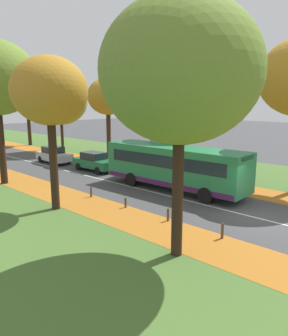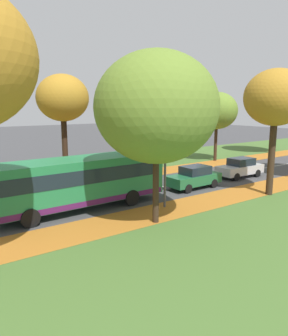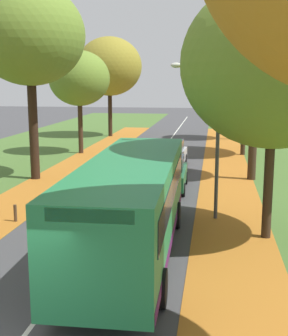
{
  "view_description": "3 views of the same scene",
  "coord_description": "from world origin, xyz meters",
  "px_view_note": "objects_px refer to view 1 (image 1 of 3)",
  "views": [
    {
      "loc": [
        -15.86,
        -6.82,
        5.99
      ],
      "look_at": [
        0.24,
        8.15,
        1.47
      ],
      "focal_mm": 35.0,
      "sensor_mm": 36.0,
      "label": 1
    },
    {
      "loc": [
        18.47,
        -1.02,
        5.94
      ],
      "look_at": [
        0.95,
        11.45,
        1.81
      ],
      "focal_mm": 35.0,
      "sensor_mm": 36.0,
      "label": 2
    },
    {
      "loc": [
        3.87,
        -6.98,
        5.37
      ],
      "look_at": [
        1.49,
        8.74,
        2.32
      ],
      "focal_mm": 50.0,
      "sensor_mm": 36.0,
      "label": 3
    }
  ],
  "objects_px": {
    "bollard_nearest": "(222,231)",
    "tree_left_nearest": "(180,72)",
    "bollard_second": "(168,215)",
    "car_green_lead": "(95,162)",
    "car_silver_following": "(54,155)",
    "bollard_third": "(125,203)",
    "bollard_fourth": "(91,192)",
    "tree_right_near": "(185,103)",
    "tree_right_far": "(60,101)",
    "streetlamp_right": "(149,129)",
    "tree_right_distant": "(27,95)",
    "tree_right_mid": "(108,97)",
    "tree_left_near": "(50,92)",
    "bus": "(174,165)"
  },
  "relations": [
    {
      "from": "car_green_lead",
      "to": "bollard_third",
      "type": "bearing_deg",
      "value": -119.29
    },
    {
      "from": "bollard_second",
      "to": "tree_right_near",
      "type": "bearing_deg",
      "value": 32.12
    },
    {
      "from": "tree_right_near",
      "to": "car_green_lead",
      "type": "xyz_separation_m",
      "value": [
        -4.02,
        6.58,
        -5.01
      ]
    },
    {
      "from": "bollard_third",
      "to": "car_silver_following",
      "type": "height_order",
      "value": "car_silver_following"
    },
    {
      "from": "bollard_second",
      "to": "bus",
      "type": "bearing_deg",
      "value": 35.08
    },
    {
      "from": "bollard_fourth",
      "to": "tree_right_distant",
      "type": "bearing_deg",
      "value": 69.3
    },
    {
      "from": "tree_left_near",
      "to": "tree_right_far",
      "type": "xyz_separation_m",
      "value": [
        12.21,
        17.82,
        -0.43
      ]
    },
    {
      "from": "tree_right_mid",
      "to": "tree_right_distant",
      "type": "relative_size",
      "value": 0.94
    },
    {
      "from": "bollard_fourth",
      "to": "tree_left_nearest",
      "type": "bearing_deg",
      "value": -106.64
    },
    {
      "from": "tree_right_near",
      "to": "bollard_nearest",
      "type": "relative_size",
      "value": 11.81
    },
    {
      "from": "tree_right_mid",
      "to": "tree_right_distant",
      "type": "xyz_separation_m",
      "value": [
        0.37,
        16.9,
        0.43
      ]
    },
    {
      "from": "tree_left_nearest",
      "to": "tree_left_near",
      "type": "distance_m",
      "value": 8.44
    },
    {
      "from": "tree_left_nearest",
      "to": "bus",
      "type": "bearing_deg",
      "value": 38.45
    },
    {
      "from": "tree_left_near",
      "to": "bollard_fourth",
      "type": "bearing_deg",
      "value": 7.22
    },
    {
      "from": "bollard_third",
      "to": "bus",
      "type": "xyz_separation_m",
      "value": [
        4.95,
        0.38,
        1.4
      ]
    },
    {
      "from": "tree_right_mid",
      "to": "bollard_fourth",
      "type": "relative_size",
      "value": 12.49
    },
    {
      "from": "tree_left_nearest",
      "to": "bollard_fourth",
      "type": "distance_m",
      "value": 11.33
    },
    {
      "from": "tree_right_distant",
      "to": "car_green_lead",
      "type": "bearing_deg",
      "value": -103.04
    },
    {
      "from": "tree_right_distant",
      "to": "car_silver_following",
      "type": "relative_size",
      "value": 2.08
    },
    {
      "from": "tree_left_near",
      "to": "car_green_lead",
      "type": "relative_size",
      "value": 1.97
    },
    {
      "from": "tree_right_near",
      "to": "bollard_second",
      "type": "distance_m",
      "value": 12.2
    },
    {
      "from": "tree_left_near",
      "to": "bollard_third",
      "type": "xyz_separation_m",
      "value": [
        2.8,
        -2.76,
        -6.15
      ]
    },
    {
      "from": "bollard_nearest",
      "to": "streetlamp_right",
      "type": "height_order",
      "value": "streetlamp_right"
    },
    {
      "from": "tree_right_far",
      "to": "streetlamp_right",
      "type": "relative_size",
      "value": 1.47
    },
    {
      "from": "car_green_lead",
      "to": "tree_left_near",
      "type": "bearing_deg",
      "value": -140.86
    },
    {
      "from": "bollard_nearest",
      "to": "tree_left_nearest",
      "type": "bearing_deg",
      "value": 168.02
    },
    {
      "from": "bollard_fourth",
      "to": "streetlamp_right",
      "type": "height_order",
      "value": "streetlamp_right"
    },
    {
      "from": "tree_right_far",
      "to": "bollard_third",
      "type": "distance_m",
      "value": 23.34
    },
    {
      "from": "tree_left_nearest",
      "to": "bollard_third",
      "type": "bearing_deg",
      "value": 64.9
    },
    {
      "from": "tree_left_near",
      "to": "streetlamp_right",
      "type": "distance_m",
      "value": 10.51
    },
    {
      "from": "tree_right_near",
      "to": "bollard_fourth",
      "type": "height_order",
      "value": "tree_right_near"
    },
    {
      "from": "bollard_nearest",
      "to": "car_green_lead",
      "type": "bearing_deg",
      "value": 71.29
    },
    {
      "from": "bus",
      "to": "tree_right_distant",
      "type": "bearing_deg",
      "value": 80.44
    },
    {
      "from": "tree_right_mid",
      "to": "tree_right_far",
      "type": "distance_m",
      "value": 8.39
    },
    {
      "from": "bus",
      "to": "car_silver_following",
      "type": "distance_m",
      "value": 14.66
    },
    {
      "from": "bollard_nearest",
      "to": "bollard_second",
      "type": "distance_m",
      "value": 3.11
    },
    {
      "from": "tree_right_mid",
      "to": "bollard_third",
      "type": "height_order",
      "value": "tree_right_mid"
    },
    {
      "from": "tree_right_near",
      "to": "tree_right_distant",
      "type": "distance_m",
      "value": 26.44
    },
    {
      "from": "tree_left_near",
      "to": "streetlamp_right",
      "type": "xyz_separation_m",
      "value": [
        9.98,
        1.91,
        -2.71
      ]
    },
    {
      "from": "bollard_third",
      "to": "tree_left_nearest",
      "type": "bearing_deg",
      "value": -115.1
    },
    {
      "from": "tree_left_near",
      "to": "bollard_fourth",
      "type": "distance_m",
      "value": 6.72
    },
    {
      "from": "bollard_third",
      "to": "bollard_fourth",
      "type": "relative_size",
      "value": 0.9
    },
    {
      "from": "tree_right_far",
      "to": "bollard_nearest",
      "type": "distance_m",
      "value": 28.98
    },
    {
      "from": "tree_left_near",
      "to": "bus",
      "type": "bearing_deg",
      "value": -17.08
    },
    {
      "from": "tree_left_near",
      "to": "car_silver_following",
      "type": "bearing_deg",
      "value": 58.35
    },
    {
      "from": "bollard_second",
      "to": "tree_right_mid",
      "type": "bearing_deg",
      "value": 58.37
    },
    {
      "from": "bollard_second",
      "to": "car_green_lead",
      "type": "height_order",
      "value": "car_green_lead"
    },
    {
      "from": "tree_right_far",
      "to": "streetlamp_right",
      "type": "height_order",
      "value": "tree_right_far"
    },
    {
      "from": "tree_left_near",
      "to": "bollard_second",
      "type": "bearing_deg",
      "value": -64.54
    },
    {
      "from": "bollard_nearest",
      "to": "car_silver_following",
      "type": "xyz_separation_m",
      "value": [
        4.8,
        21.22,
        0.45
      ]
    }
  ]
}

